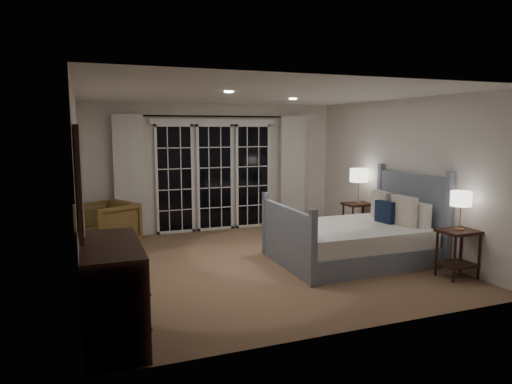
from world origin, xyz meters
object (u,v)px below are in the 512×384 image
object	(u,v)px
bed	(355,239)
nightstand_right	(358,215)
nightstand_left	(458,246)
lamp_right	(359,176)
lamp_left	(461,199)
armchair	(107,225)
dresser	(112,291)

from	to	relation	value
bed	nightstand_right	xyz separation A→B (m)	(0.86, 1.24, 0.10)
nightstand_left	lamp_right	size ratio (longest dim) A/B	1.04
lamp_right	lamp_left	bearing A→B (deg)	-90.08
armchair	lamp_left	bearing A→B (deg)	23.08
bed	nightstand_right	distance (m)	1.51
armchair	dresser	bearing A→B (deg)	-31.33
nightstand_left	lamp_left	size ratio (longest dim) A/B	1.25
nightstand_left	lamp_right	world-z (taller)	lamp_right
dresser	armchair	bearing A→B (deg)	87.94
nightstand_left	nightstand_right	distance (m)	2.43
armchair	nightstand_right	bearing A→B (deg)	48.54
lamp_right	dresser	bearing A→B (deg)	-149.43
bed	lamp_left	size ratio (longest dim) A/B	4.25
lamp_left	dresser	xyz separation A→B (m)	(-4.50, -0.23, -0.61)
nightstand_left	lamp_left	bearing A→B (deg)	90.00
nightstand_left	dresser	world-z (taller)	dresser
bed	dresser	distance (m)	3.92
nightstand_left	lamp_right	xyz separation A→B (m)	(0.00, 2.43, 0.73)
bed	lamp_left	bearing A→B (deg)	-54.27
lamp_left	armchair	distance (m)	5.56
nightstand_left	nightstand_right	size ratio (longest dim) A/B	1.01
nightstand_left	lamp_left	xyz separation A→B (m)	(0.00, 0.00, 0.64)
nightstand_right	lamp_right	bearing A→B (deg)	-14.04
lamp_left	lamp_right	distance (m)	2.43
lamp_right	armchair	xyz separation A→B (m)	(-4.37, 0.94, -0.77)
lamp_right	armchair	size ratio (longest dim) A/B	0.74
bed	dresser	xyz separation A→B (m)	(-3.65, -1.42, 0.14)
nightstand_right	lamp_right	size ratio (longest dim) A/B	1.03
bed	armchair	size ratio (longest dim) A/B	2.63
nightstand_left	nightstand_right	xyz separation A→B (m)	(0.00, 2.43, -0.00)
bed	lamp_left	world-z (taller)	bed
lamp_left	nightstand_right	bearing A→B (deg)	89.92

